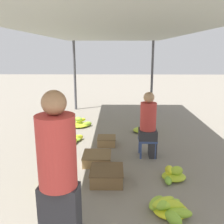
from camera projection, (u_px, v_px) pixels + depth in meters
name	position (u px, v px, depth m)	size (l,w,h in m)	color
canopy_post_back_left	(75.00, 76.00, 8.37)	(0.08, 0.08, 2.29)	#4C4C51
canopy_post_back_right	(152.00, 76.00, 8.33)	(0.08, 0.08, 2.29)	#4C4C51
canopy_tarp	(112.00, 32.00, 4.70)	(2.99, 7.34, 0.04)	#9EA399
vendor_foreground	(58.00, 176.00, 2.29)	(0.39, 0.39, 1.67)	#2D2D33
stool	(147.00, 142.00, 4.76)	(0.34, 0.34, 0.35)	#384C84
vendor_seated	(149.00, 124.00, 4.68)	(0.35, 0.35, 1.25)	#2D2D33
banana_pile_left_0	(53.00, 181.00, 3.74)	(0.41, 0.43, 0.21)	#94BF32
banana_pile_left_1	(71.00, 138.00, 5.61)	(0.59, 0.54, 0.14)	yellow
banana_pile_left_2	(80.00, 123.00, 6.66)	(0.65, 0.47, 0.27)	#B8CE2B
banana_pile_right_0	(168.00, 208.00, 3.08)	(0.56, 0.61, 0.22)	#92BF32
banana_pile_right_1	(145.00, 129.00, 6.20)	(0.57, 0.63, 0.25)	#B8CE2B
banana_pile_right_2	(173.00, 174.00, 3.95)	(0.38, 0.50, 0.22)	#83B935
crate_near	(107.00, 175.00, 3.85)	(0.51, 0.51, 0.22)	brown
crate_mid	(97.00, 158.00, 4.49)	(0.50, 0.50, 0.18)	#9E7A4C
crate_far	(107.00, 141.00, 5.37)	(0.39, 0.39, 0.18)	#9E7A4C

